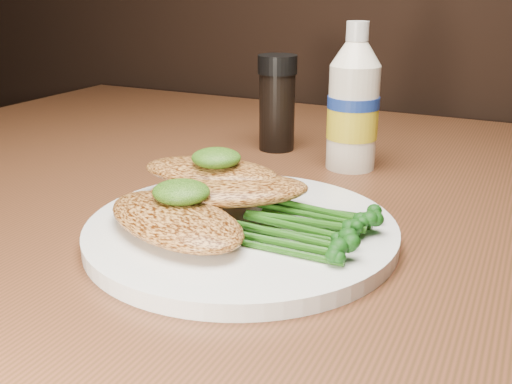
% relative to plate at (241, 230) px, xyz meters
% --- Properties ---
extents(plate, '(0.26, 0.26, 0.01)m').
position_rel_plate_xyz_m(plate, '(0.00, 0.00, 0.00)').
color(plate, white).
rests_on(plate, dining_table).
extents(chicken_front, '(0.17, 0.13, 0.02)m').
position_rel_plate_xyz_m(chicken_front, '(-0.04, -0.04, 0.02)').
color(chicken_front, '#C6833F').
rests_on(chicken_front, plate).
extents(chicken_mid, '(0.16, 0.13, 0.02)m').
position_rel_plate_xyz_m(chicken_mid, '(-0.02, 0.02, 0.03)').
color(chicken_mid, '#C6833F').
rests_on(chicken_mid, plate).
extents(chicken_back, '(0.14, 0.08, 0.02)m').
position_rel_plate_xyz_m(chicken_back, '(-0.05, 0.04, 0.03)').
color(chicken_back, '#C6833F').
rests_on(chicken_back, plate).
extents(pesto_front, '(0.05, 0.05, 0.02)m').
position_rel_plate_xyz_m(pesto_front, '(-0.04, -0.03, 0.04)').
color(pesto_front, '#123407').
rests_on(pesto_front, chicken_front).
extents(pesto_back, '(0.05, 0.05, 0.02)m').
position_rel_plate_xyz_m(pesto_back, '(-0.04, 0.03, 0.05)').
color(pesto_back, '#123407').
rests_on(pesto_back, chicken_back).
extents(broccolini_bundle, '(0.14, 0.12, 0.02)m').
position_rel_plate_xyz_m(broccolini_bundle, '(0.05, 0.00, 0.02)').
color(broccolini_bundle, '#1D4D10').
rests_on(broccolini_bundle, plate).
extents(mayo_bottle, '(0.06, 0.06, 0.17)m').
position_rel_plate_xyz_m(mayo_bottle, '(0.02, 0.23, 0.08)').
color(mayo_bottle, white).
rests_on(mayo_bottle, dining_table).
extents(pepper_grinder, '(0.06, 0.06, 0.12)m').
position_rel_plate_xyz_m(pepper_grinder, '(-0.09, 0.27, 0.05)').
color(pepper_grinder, black).
rests_on(pepper_grinder, dining_table).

